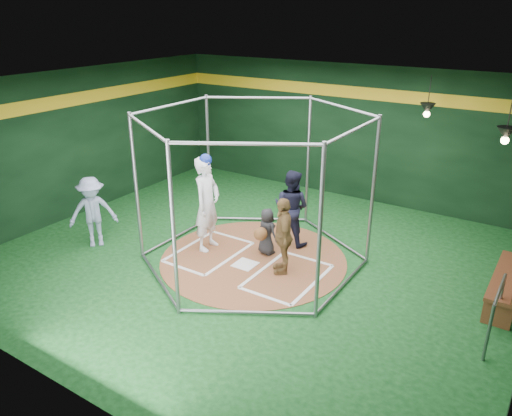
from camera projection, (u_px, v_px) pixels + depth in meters
The scene contains 14 objects.
room_shell at pixel (253, 178), 9.57m from camera, with size 10.10×9.10×3.53m.
clay_disc at pixel (253, 259), 10.22m from camera, with size 3.80×3.80×0.01m, color brown.
home_plate at pixel (245, 264), 9.98m from camera, with size 0.43×0.43×0.01m, color white.
batter_box_left at pixel (209, 252), 10.50m from camera, with size 1.17×1.77×0.01m.
batter_box_right at pixel (288, 276), 9.54m from camera, with size 1.17×1.77×0.01m.
batting_cage at pixel (253, 191), 9.66m from camera, with size 4.05×4.67×3.00m.
pendant_lamp_near at pixel (427, 109), 10.89m from camera, with size 0.34×0.34×0.90m.
pendant_lamp_far at pixel (506, 134), 8.74m from camera, with size 0.34×0.34×0.90m.
batter_figure at pixel (207, 203), 10.32m from camera, with size 0.56×0.78×2.07m.
visitor_leopard at pixel (283, 235), 9.47m from camera, with size 0.89×0.37×1.52m, color #A77F47.
catcher_figure at pixel (266, 232), 10.25m from camera, with size 0.55×0.61×0.99m.
umpire at pixel (291, 208), 10.61m from camera, with size 0.80×0.63×1.65m, color black.
bystander_blue at pixel (93, 212), 10.56m from camera, with size 1.00×0.57×1.54m, color #8C99BA.
steel_railing at pixel (497, 307), 7.47m from camera, with size 0.05×1.10×0.95m.
Camera 1 is at (4.98, -7.60, 4.80)m, focal length 35.00 mm.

